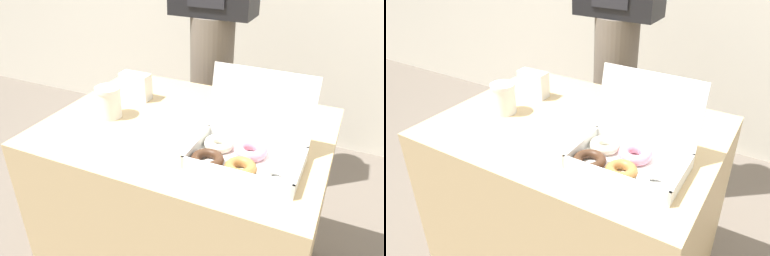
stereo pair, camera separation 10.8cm
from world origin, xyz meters
TOP-DOWN VIEW (x-y plane):
  - table at (0.00, 0.00)m, footprint 0.94×0.71m
  - donut_box at (0.25, -0.13)m, footprint 0.32×0.25m
  - coffee_cup at (-0.27, -0.05)m, footprint 0.09×0.09m
  - napkin_holder at (-0.27, 0.12)m, footprint 0.12×0.05m
  - person_customer at (-0.15, 0.60)m, footprint 0.38×0.21m

SIDE VIEW (x-z plane):
  - table at x=0.00m, z-range 0.00..0.72m
  - donut_box at x=0.25m, z-range 0.63..0.87m
  - napkin_holder at x=-0.27m, z-range 0.72..0.82m
  - coffee_cup at x=-0.27m, z-range 0.72..0.83m
  - person_customer at x=-0.15m, z-range 0.10..1.87m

